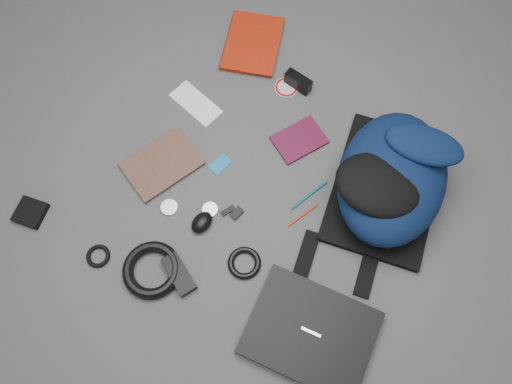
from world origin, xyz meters
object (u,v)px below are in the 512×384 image
Objects in this scene: comic_book at (148,145)px; compact_camera at (298,82)px; laptop at (310,333)px; mouse at (202,222)px; pouch at (31,213)px; backpack at (392,178)px; dvd_case at (299,140)px; power_brick at (179,274)px; textbook_red at (226,39)px.

compact_camera is (0.30, 0.52, 0.02)m from comic_book.
laptop is 4.56× the size of mouse.
compact_camera is at bearing 63.66° from pouch.
mouse is 0.88× the size of pouch.
backpack is at bearing 84.39° from laptop.
backpack is 6.51× the size of mouse.
comic_book is 0.54m from dvd_case.
compact_camera is 1.05m from pouch.
laptop is at bearing -8.80° from mouse.
comic_book is (-0.78, -0.33, -0.10)m from backpack.
laptop reaches higher than dvd_case.
comic_book is at bearing 161.86° from mouse.
pouch is at bearing -145.01° from power_brick.
backpack reaches higher than pouch.
compact_camera reaches higher than laptop.
compact_camera reaches higher than mouse.
backpack is 3.05× the size of dvd_case.
pouch is (-0.54, -0.12, -0.00)m from power_brick.
textbook_red is at bearing -179.58° from compact_camera.
compact_camera is at bearing -25.57° from textbook_red.
compact_camera reaches higher than power_brick.
textbook_red is at bearing 128.63° from laptop.
mouse is (0.03, -0.64, -0.01)m from compact_camera.
backpack is 1.43× the size of laptop.
mouse is (0.37, -0.65, 0.01)m from textbook_red.
backpack is 3.91× the size of power_brick.
dvd_case is at bearing 55.41° from comic_book.
laptop is 0.90m from compact_camera.
backpack is at bearing 80.53° from power_brick.
laptop reaches higher than textbook_red.
compact_camera is at bearing 77.98° from comic_book.
mouse is at bearing -84.54° from compact_camera.
mouse is (0.34, -0.12, 0.01)m from comic_book.
comic_book is (-0.82, 0.22, -0.01)m from laptop.
backpack is 0.52m from compact_camera.
mouse reaches higher than laptop.
pouch is (-0.99, -0.21, -0.01)m from laptop.
textbook_red is (-0.86, 0.75, -0.00)m from laptop.
power_brick is at bearing -20.43° from comic_book.
pouch is at bearing -178.69° from laptop.
comic_book is 2.42× the size of compact_camera.
compact_camera is 1.11× the size of pouch.
laptop is at bearing -29.41° from dvd_case.
backpack is 1.21m from pouch.
mouse is 0.60× the size of power_brick.
textbook_red is 0.93m from power_brick.
laptop is 3.63× the size of compact_camera.
dvd_case is (0.47, -0.20, -0.01)m from textbook_red.
compact_camera is at bearing 95.05° from mouse.
comic_book is 1.42× the size of dvd_case.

